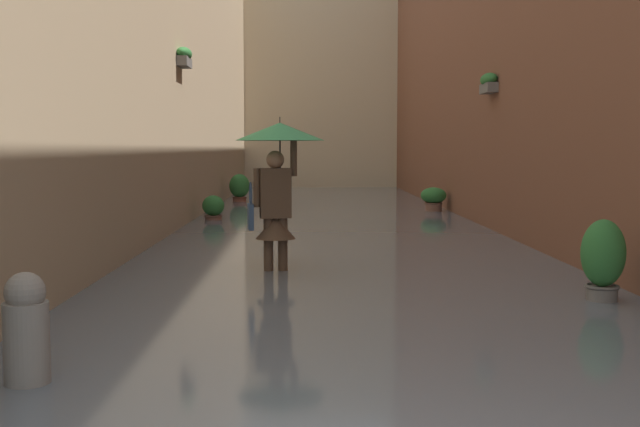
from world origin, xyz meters
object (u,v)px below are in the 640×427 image
potted_plant_mid_right (239,188)px  mooring_bollard (26,340)px  potted_plant_far_right (213,210)px  potted_plant_far_left (433,200)px  potted_plant_mid_left (603,262)px  person_wading (278,164)px

potted_plant_mid_right → mooring_bollard: 17.51m
potted_plant_far_right → mooring_bollard: mooring_bollard is taller
potted_plant_far_right → potted_plant_far_left: 5.55m
potted_plant_mid_right → potted_plant_mid_left: size_ratio=0.96×
potted_plant_far_right → potted_plant_mid_right: 5.74m
potted_plant_far_right → potted_plant_mid_left: bearing=118.8°
potted_plant_mid_left → person_wading: bearing=-31.0°
potted_plant_far_left → mooring_bollard: (4.88, 14.05, 0.01)m
potted_plant_far_left → potted_plant_mid_left: 11.31m
potted_plant_mid_left → mooring_bollard: bearing=29.7°
potted_plant_mid_right → potted_plant_mid_left: 15.56m
person_wading → mooring_bollard: (1.46, 4.74, -1.05)m
potted_plant_far_left → potted_plant_mid_right: (4.99, -3.46, 0.10)m
potted_plant_mid_right → mooring_bollard: bearing=90.4°
potted_plant_mid_left → mooring_bollard: potted_plant_mid_left is taller
person_wading → potted_plant_far_right: size_ratio=3.04×
potted_plant_mid_left → mooring_bollard: 5.51m
potted_plant_far_left → potted_plant_mid_left: (0.09, 11.31, 0.11)m
potted_plant_far_right → potted_plant_mid_left: potted_plant_mid_left is taller
potted_plant_far_right → mooring_bollard: 11.77m
potted_plant_far_left → potted_plant_far_right: bearing=24.3°
potted_plant_mid_right → potted_plant_mid_left: potted_plant_mid_left is taller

